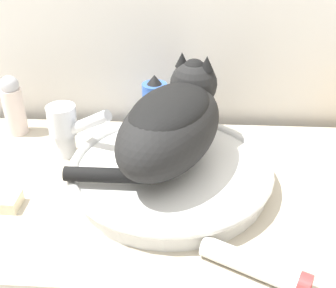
{
  "coord_description": "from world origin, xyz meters",
  "views": [
    {
      "loc": [
        0.04,
        -0.42,
        1.35
      ],
      "look_at": [
        -0.0,
        0.26,
        0.94
      ],
      "focal_mm": 45.0,
      "sensor_mm": 36.0,
      "label": 1
    }
  ],
  "objects": [
    {
      "name": "soap_bar",
      "position": [
        -0.31,
        0.18,
        0.85
      ],
      "size": [
        0.07,
        0.05,
        0.02
      ],
      "color": "beige",
      "rests_on": "vanity_counter"
    },
    {
      "name": "sink_basin",
      "position": [
        -0.0,
        0.27,
        0.87
      ],
      "size": [
        0.41,
        0.41,
        0.05
      ],
      "color": "silver",
      "rests_on": "vanity_counter"
    },
    {
      "name": "spray_bottle_trigger",
      "position": [
        -0.05,
        0.46,
        0.91
      ],
      "size": [
        0.06,
        0.06,
        0.16
      ],
      "color": "#335BB7",
      "rests_on": "vanity_counter"
    },
    {
      "name": "cat",
      "position": [
        -0.0,
        0.29,
        0.98
      ],
      "size": [
        0.32,
        0.34,
        0.18
      ],
      "rotation": [
        0.0,
        0.0,
        1.19
      ],
      "color": "black",
      "rests_on": "sink_basin"
    },
    {
      "name": "lotion_bottle_white",
      "position": [
        0.05,
        0.46,
        0.94
      ],
      "size": [
        0.06,
        0.06,
        0.19
      ],
      "color": "silver",
      "rests_on": "vanity_counter"
    },
    {
      "name": "faucet",
      "position": [
        -0.23,
        0.36,
        0.92
      ],
      "size": [
        0.15,
        0.09,
        0.14
      ],
      "rotation": [
        0.0,
        0.0,
        -0.37
      ],
      "color": "silver",
      "rests_on": "vanity_counter"
    },
    {
      "name": "deodorant_stick",
      "position": [
        -0.38,
        0.46,
        0.92
      ],
      "size": [
        0.05,
        0.05,
        0.15
      ],
      "color": "silver",
      "rests_on": "vanity_counter"
    },
    {
      "name": "cream_tube",
      "position": [
        0.14,
        0.04,
        0.86
      ],
      "size": [
        0.17,
        0.11,
        0.04
      ],
      "rotation": [
        0.0,
        0.0,
        -0.47
      ],
      "color": "silver",
      "rests_on": "vanity_counter"
    }
  ]
}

